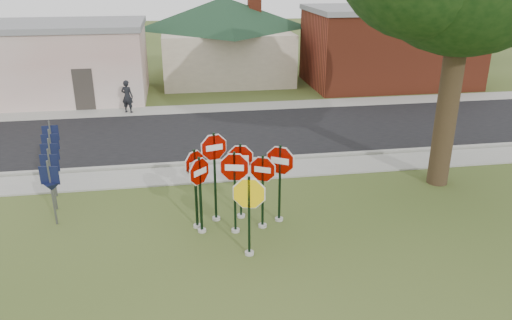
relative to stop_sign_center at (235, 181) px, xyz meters
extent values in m
plane|color=#3A4C1C|center=(-0.12, -1.21, -1.59)|extent=(120.00, 120.00, 0.00)
cube|color=gray|center=(-0.12, 4.29, -1.56)|extent=(60.00, 1.60, 0.06)
cube|color=black|center=(-0.12, 8.79, -1.57)|extent=(60.00, 7.00, 0.04)
cube|color=gray|center=(-0.12, 13.09, -1.56)|extent=(60.00, 1.60, 0.06)
cube|color=gray|center=(-0.12, 5.29, -1.52)|extent=(60.00, 0.20, 0.14)
cylinder|color=#A8A59C|center=(0.00, 0.00, -1.55)|extent=(0.24, 0.24, 0.08)
cube|color=black|center=(0.00, 0.00, -0.37)|extent=(0.07, 0.06, 2.43)
cylinder|color=white|center=(0.00, 0.00, 0.40)|extent=(1.10, 0.28, 1.13)
cylinder|color=#7E0600|center=(0.00, 0.00, 0.40)|extent=(1.02, 0.26, 1.04)
cube|color=white|center=(0.00, 0.00, 0.40)|extent=(0.51, 0.13, 0.18)
cylinder|color=#A8A59C|center=(0.21, -1.25, -1.55)|extent=(0.24, 0.24, 0.08)
cube|color=black|center=(0.21, -1.25, -0.47)|extent=(0.07, 0.06, 2.23)
cylinder|color=white|center=(0.21, -1.25, 0.18)|extent=(1.13, 0.30, 1.16)
cylinder|color=yellow|center=(0.21, -1.25, 0.18)|extent=(1.05, 0.28, 1.08)
cylinder|color=#A8A59C|center=(-0.95, 0.15, -1.55)|extent=(0.24, 0.24, 0.08)
cube|color=black|center=(-0.95, 0.15, -0.45)|extent=(0.08, 0.08, 2.28)
cylinder|color=white|center=(-0.95, 0.15, 0.27)|extent=(0.76, 0.75, 1.06)
cylinder|color=#7E0600|center=(-0.95, 0.15, 0.27)|extent=(0.71, 0.70, 0.98)
cube|color=white|center=(-0.95, 0.15, 0.27)|extent=(0.35, 0.35, 0.17)
cylinder|color=#A8A59C|center=(0.81, 0.15, -1.55)|extent=(0.24, 0.24, 0.08)
cube|color=black|center=(0.81, 0.15, -0.48)|extent=(0.08, 0.07, 2.22)
cylinder|color=white|center=(0.81, 0.15, 0.22)|extent=(0.92, 0.48, 1.03)
cylinder|color=#7E0600|center=(0.81, 0.15, 0.22)|extent=(0.86, 0.45, 0.95)
cube|color=white|center=(0.81, 0.15, 0.22)|extent=(0.43, 0.22, 0.16)
cylinder|color=#A8A59C|center=(0.27, 0.85, -1.55)|extent=(0.24, 0.24, 0.08)
cube|color=black|center=(0.27, 0.85, -0.42)|extent=(0.07, 0.06, 2.34)
cylinder|color=white|center=(0.27, 0.85, 0.33)|extent=(1.03, 0.20, 1.05)
cylinder|color=#7E0600|center=(0.27, 0.85, 0.33)|extent=(0.96, 0.19, 0.97)
cube|color=white|center=(0.27, 0.85, 0.33)|extent=(0.48, 0.10, 0.17)
cylinder|color=#A8A59C|center=(-0.48, 0.80, -1.55)|extent=(0.24, 0.24, 0.08)
cube|color=black|center=(-0.48, 0.80, -0.22)|extent=(0.07, 0.06, 2.73)
cylinder|color=white|center=(-0.48, 0.80, 0.71)|extent=(1.04, 0.31, 1.08)
cylinder|color=#7E0600|center=(-0.48, 0.80, 0.71)|extent=(0.96, 0.30, 1.00)
cube|color=white|center=(-0.48, 0.80, 0.71)|extent=(0.48, 0.15, 0.17)
cylinder|color=#A8A59C|center=(1.36, 0.46, -1.55)|extent=(0.24, 0.24, 0.08)
cube|color=black|center=(1.36, 0.46, -0.40)|extent=(0.08, 0.07, 2.38)
cylinder|color=white|center=(1.36, 0.46, 0.33)|extent=(1.00, 0.63, 1.17)
cylinder|color=#7E0600|center=(1.36, 0.46, 0.33)|extent=(0.93, 0.59, 1.08)
cube|color=white|center=(1.36, 0.46, 0.33)|extent=(0.46, 0.29, 0.19)
cylinder|color=#A8A59C|center=(-1.06, 0.43, -1.55)|extent=(0.24, 0.24, 0.08)
cube|color=black|center=(-1.06, 0.43, -0.38)|extent=(0.08, 0.08, 2.40)
cylinder|color=white|center=(-1.06, 0.43, 0.42)|extent=(0.73, 0.68, 0.98)
cylinder|color=#7E0600|center=(-1.06, 0.43, 0.42)|extent=(0.68, 0.63, 0.91)
cube|color=white|center=(-1.06, 0.43, 0.42)|extent=(0.34, 0.32, 0.16)
cube|color=#59595E|center=(-5.12, 1.29, -0.59)|extent=(0.05, 0.05, 2.00)
cube|color=black|center=(-5.12, 1.29, -0.04)|extent=(0.55, 0.13, 0.55)
cone|color=black|center=(-5.12, 1.29, -0.39)|extent=(0.65, 0.65, 0.25)
cube|color=#59595E|center=(-5.32, 2.29, -0.59)|extent=(0.05, 0.05, 2.00)
cube|color=black|center=(-5.32, 2.29, -0.04)|extent=(0.55, 0.09, 0.55)
cone|color=black|center=(-5.32, 2.29, -0.39)|extent=(0.62, 0.62, 0.25)
cube|color=#59595E|center=(-5.52, 3.29, -0.59)|extent=(0.05, 0.05, 2.00)
cube|color=black|center=(-5.52, 3.29, -0.04)|extent=(0.55, 0.05, 0.55)
cone|color=black|center=(-5.52, 3.29, -0.39)|extent=(0.58, 0.58, 0.25)
cube|color=#59595E|center=(-5.72, 4.29, -0.59)|extent=(0.05, 0.05, 2.00)
cube|color=black|center=(-5.72, 4.29, -0.04)|extent=(0.55, 0.05, 0.55)
cone|color=black|center=(-5.72, 4.29, -0.39)|extent=(0.58, 0.58, 0.25)
cube|color=#59595E|center=(-5.92, 5.29, -0.59)|extent=(0.05, 0.05, 2.00)
cube|color=black|center=(-5.92, 5.29, -0.04)|extent=(0.55, 0.09, 0.55)
cone|color=black|center=(-5.92, 5.29, -0.39)|extent=(0.62, 0.62, 0.25)
cube|color=silver|center=(-9.12, 16.79, 0.41)|extent=(12.00, 6.00, 4.00)
cube|color=gray|center=(-9.12, 16.79, 2.46)|extent=(12.20, 6.20, 0.30)
cube|color=#332D28|center=(-6.12, 13.81, -0.49)|extent=(1.00, 0.10, 2.20)
cube|color=beige|center=(1.88, 20.79, 0.01)|extent=(8.00, 8.00, 3.20)
cube|color=maroon|center=(3.88, 20.79, 3.41)|extent=(0.80, 0.80, 1.60)
cube|color=maroon|center=(11.88, 17.29, 0.66)|extent=(10.00, 6.00, 4.50)
cube|color=gray|center=(11.88, 17.29, 3.01)|extent=(10.20, 6.20, 0.30)
cube|color=white|center=(9.88, 14.34, 1.01)|extent=(2.00, 0.08, 0.90)
cylinder|color=#2F2215|center=(7.38, 2.29, 1.46)|extent=(0.70, 0.70, 6.10)
cylinder|color=#2F2215|center=(21.88, 24.79, 0.41)|extent=(0.50, 0.50, 4.00)
imported|color=black|center=(-3.90, 12.91, -0.69)|extent=(0.72, 0.60, 1.67)
camera|label=1|loc=(-1.44, -12.44, 5.52)|focal=35.00mm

